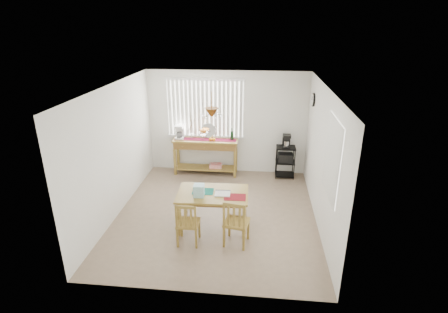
# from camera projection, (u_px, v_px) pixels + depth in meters

# --- Properties ---
(ground) EXTENTS (4.00, 4.50, 0.01)m
(ground) POSITION_uv_depth(u_px,v_px,m) (216.00, 214.00, 7.19)
(ground) COLOR gray
(room_shell) EXTENTS (4.20, 4.70, 2.70)m
(room_shell) POSITION_uv_depth(u_px,v_px,m) (216.00, 135.00, 6.58)
(room_shell) COLOR white
(room_shell) RESTS_ON ground
(sideboard) EXTENTS (1.63, 0.46, 0.92)m
(sideboard) POSITION_uv_depth(u_px,v_px,m) (206.00, 148.00, 8.84)
(sideboard) COLOR olive
(sideboard) RESTS_ON ground
(sideboard_items) EXTENTS (1.55, 0.39, 0.70)m
(sideboard_items) POSITION_uv_depth(u_px,v_px,m) (195.00, 133.00, 8.74)
(sideboard_items) COLOR maroon
(sideboard_items) RESTS_ON sideboard
(wire_cart) EXTENTS (0.47, 0.37, 0.80)m
(wire_cart) POSITION_uv_depth(u_px,v_px,m) (285.00, 159.00, 8.72)
(wire_cart) COLOR black
(wire_cart) RESTS_ON ground
(cart_items) EXTENTS (0.19, 0.22, 0.33)m
(cart_items) POSITION_uv_depth(u_px,v_px,m) (286.00, 141.00, 8.56)
(cart_items) COLOR black
(cart_items) RESTS_ON wire_cart
(dining_table) EXTENTS (1.34, 0.89, 0.71)m
(dining_table) POSITION_uv_depth(u_px,v_px,m) (213.00, 197.00, 6.54)
(dining_table) COLOR olive
(dining_table) RESTS_ON ground
(table_items) EXTENTS (1.02, 0.46, 0.23)m
(table_items) POSITION_uv_depth(u_px,v_px,m) (205.00, 191.00, 6.38)
(table_items) COLOR #136C5B
(table_items) RESTS_ON dining_table
(chair_left) EXTENTS (0.38, 0.38, 0.83)m
(chair_left) POSITION_uv_depth(u_px,v_px,m) (188.00, 223.00, 6.08)
(chair_left) COLOR olive
(chair_left) RESTS_ON ground
(chair_right) EXTENTS (0.48, 0.48, 0.89)m
(chair_right) POSITION_uv_depth(u_px,v_px,m) (236.00, 223.00, 6.04)
(chair_right) COLOR olive
(chair_right) RESTS_ON ground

